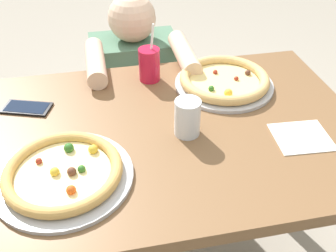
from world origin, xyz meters
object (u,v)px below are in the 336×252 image
object	(u,v)px
drink_cup_colored	(149,64)
cell_phone	(27,108)
pizza_far	(224,81)
diner_seated	(137,103)
water_cup_clear	(187,117)
pizza_near	(64,173)

from	to	relation	value
drink_cup_colored	cell_phone	world-z (taller)	drink_cup_colored
cell_phone	drink_cup_colored	bearing A→B (deg)	14.30
pizza_far	diner_seated	bearing A→B (deg)	122.08
drink_cup_colored	diner_seated	world-z (taller)	drink_cup_colored
drink_cup_colored	water_cup_clear	distance (m)	0.33
pizza_near	water_cup_clear	world-z (taller)	water_cup_clear
water_cup_clear	diner_seated	world-z (taller)	diner_seated
pizza_near	diner_seated	xyz separation A→B (m)	(0.28, 0.77, -0.33)
pizza_near	pizza_far	world-z (taller)	pizza_far
pizza_near	cell_phone	distance (m)	0.36
water_cup_clear	diner_seated	size ratio (longest dim) A/B	0.12
water_cup_clear	pizza_far	bearing A→B (deg)	50.65
cell_phone	diner_seated	size ratio (longest dim) A/B	0.17
pizza_near	drink_cup_colored	size ratio (longest dim) A/B	1.71
cell_phone	pizza_far	bearing A→B (deg)	0.77
pizza_far	cell_phone	size ratio (longest dim) A/B	2.06
pizza_far	water_cup_clear	size ratio (longest dim) A/B	3.06
diner_seated	pizza_near	bearing A→B (deg)	-109.87
pizza_far	diner_seated	distance (m)	0.60
pizza_near	pizza_far	bearing A→B (deg)	33.01
pizza_near	water_cup_clear	bearing A→B (deg)	19.04
pizza_near	cell_phone	bearing A→B (deg)	109.40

